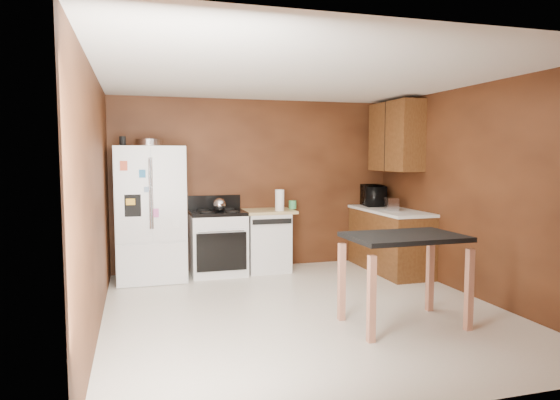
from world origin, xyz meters
name	(u,v)px	position (x,y,z in m)	size (l,w,h in m)	color
floor	(305,310)	(0.00, 0.00, 0.00)	(4.50, 4.50, 0.00)	silver
ceiling	(306,76)	(0.00, 0.00, 2.50)	(4.50, 4.50, 0.00)	white
wall_back	(256,184)	(0.00, 2.25, 1.25)	(4.20, 4.20, 0.00)	#5D3018
wall_front	(422,223)	(0.00, -2.25, 1.25)	(4.20, 4.20, 0.00)	#5D3018
wall_left	(96,201)	(-2.10, 0.00, 1.25)	(4.50, 4.50, 0.00)	#5D3018
wall_right	(474,192)	(2.10, 0.00, 1.25)	(4.50, 4.50, 0.00)	#5D3018
roasting_pan	(149,143)	(-1.54, 1.91, 1.85)	(0.37, 0.37, 0.09)	silver
pen_cup	(123,141)	(-1.88, 1.77, 1.86)	(0.08, 0.08, 0.12)	black
kettle	(219,205)	(-0.62, 1.89, 0.99)	(0.18, 0.18, 0.18)	silver
paper_towel	(280,200)	(0.24, 1.82, 1.04)	(0.13, 0.13, 0.30)	white
green_canister	(293,205)	(0.49, 2.00, 0.95)	(0.11, 0.11, 0.12)	#40A65E
toaster	(392,204)	(1.74, 1.30, 0.99)	(0.15, 0.25, 0.18)	silver
microwave	(373,196)	(1.80, 2.00, 1.05)	(0.53, 0.36, 0.29)	black
refrigerator	(151,214)	(-1.55, 1.86, 0.90)	(0.90, 0.80, 1.80)	white
gas_range	(218,242)	(-0.64, 1.92, 0.46)	(0.76, 0.68, 1.10)	white
dishwasher	(267,240)	(0.08, 1.95, 0.45)	(0.78, 0.63, 0.89)	white
right_cabinets	(391,208)	(1.84, 1.48, 0.91)	(0.63, 1.58, 2.45)	brown
island	(404,250)	(0.78, -0.71, 0.76)	(1.12, 0.76, 0.91)	black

